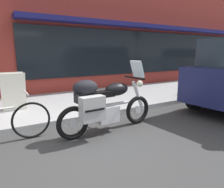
% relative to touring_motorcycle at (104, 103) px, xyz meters
% --- Properties ---
extents(ground_plane, '(80.00, 80.00, 0.00)m').
position_rel_touring_motorcycle_xyz_m(ground_plane, '(-0.49, -0.41, -0.60)').
color(ground_plane, '#383838').
extents(storefront_building, '(23.08, 0.90, 7.56)m').
position_rel_touring_motorcycle_xyz_m(storefront_building, '(7.05, 4.16, 3.09)').
color(storefront_building, maroon).
rests_on(storefront_building, ground_plane).
extents(touring_motorcycle, '(2.16, 0.75, 1.39)m').
position_rel_touring_motorcycle_xyz_m(touring_motorcycle, '(0.00, 0.00, 0.00)').
color(touring_motorcycle, black).
rests_on(touring_motorcycle, ground_plane).
extents(sandwich_board_sign, '(0.55, 0.42, 0.94)m').
position_rel_touring_motorcycle_xyz_m(sandwich_board_sign, '(-1.35, 2.21, -0.00)').
color(sandwich_board_sign, silver).
rests_on(sandwich_board_sign, sidewalk_curb).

